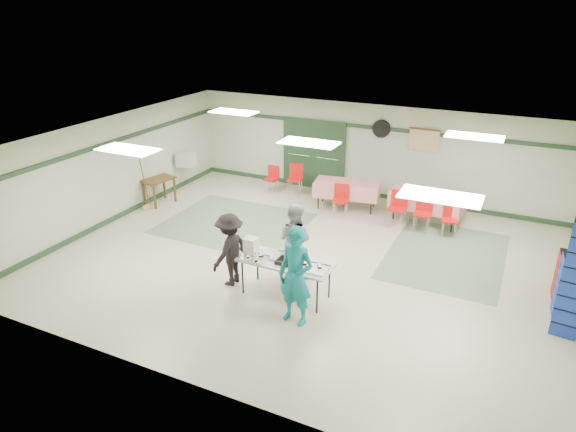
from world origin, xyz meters
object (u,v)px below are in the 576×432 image
at_px(volunteer_grey, 294,240).
at_px(dining_table_a, 427,201).
at_px(chair_a, 424,209).
at_px(crate_stack_blue_a, 575,279).
at_px(office_printer, 186,159).
at_px(dining_table_b, 347,189).
at_px(chair_b, 398,204).
at_px(crate_stack_blue_b, 568,286).
at_px(printer_table, 159,182).
at_px(volunteer_teal, 296,276).
at_px(chair_loose_a, 296,175).
at_px(chair_c, 450,217).
at_px(chair_d, 341,197).
at_px(serving_table, 286,263).
at_px(chair_loose_b, 272,176).
at_px(crate_stack_red, 566,276).
at_px(volunteer_dark, 230,250).
at_px(broom, 145,183).

relative_size(volunteer_grey, dining_table_a, 0.83).
xyz_separation_m(chair_a, crate_stack_blue_a, (3.16, -3.31, 0.53)).
bearing_deg(office_printer, dining_table_b, -7.31).
relative_size(chair_b, crate_stack_blue_b, 0.76).
bearing_deg(printer_table, volunteer_teal, -19.49).
relative_size(volunteer_teal, crate_stack_blue_a, 0.86).
relative_size(chair_loose_a, crate_stack_blue_a, 0.42).
distance_m(chair_c, chair_d, 2.84).
bearing_deg(crate_stack_blue_b, volunteer_teal, -152.35).
relative_size(serving_table, crate_stack_blue_b, 1.52).
distance_m(chair_loose_b, crate_stack_blue_a, 8.89).
xyz_separation_m(crate_stack_red, crate_stack_blue_b, (0.00, -0.65, 0.12)).
distance_m(chair_b, crate_stack_blue_b, 4.69).
bearing_deg(volunteer_grey, crate_stack_blue_a, -169.20).
bearing_deg(crate_stack_red, dining_table_b, 153.93).
xyz_separation_m(volunteer_dark, broom, (-4.24, 2.48, -0.02)).
xyz_separation_m(chair_loose_b, crate_stack_red, (7.84, -2.91, -0.00)).
bearing_deg(dining_table_a, chair_b, -131.20).
bearing_deg(crate_stack_red, crate_stack_blue_a, -90.00).
relative_size(volunteer_teal, volunteer_dark, 1.21).
distance_m(volunteer_grey, chair_loose_a, 4.97).
xyz_separation_m(chair_b, crate_stack_blue_a, (3.81, -3.32, 0.51)).
bearing_deg(chair_a, chair_loose_a, 163.78).
bearing_deg(chair_loose_b, crate_stack_blue_b, -22.77).
distance_m(chair_loose_b, printer_table, 3.32).
distance_m(dining_table_a, crate_stack_blue_a, 5.04).
xyz_separation_m(volunteer_grey, chair_c, (2.62, 3.46, -0.32)).
relative_size(volunteer_teal, crate_stack_red, 1.88).
bearing_deg(volunteer_grey, office_printer, -24.38).
xyz_separation_m(serving_table, volunteer_grey, (-0.20, 0.84, 0.09)).
bearing_deg(dining_table_b, office_printer, 177.83).
xyz_separation_m(chair_c, printer_table, (-7.80, -1.38, 0.16)).
bearing_deg(volunteer_dark, crate_stack_blue_b, 109.94).
relative_size(chair_d, crate_stack_blue_b, 0.71).
bearing_deg(chair_d, crate_stack_red, -32.85).
height_order(volunteer_dark, dining_table_b, volunteer_dark).
distance_m(crate_stack_red, broom, 10.39).
bearing_deg(volunteer_grey, dining_table_a, -106.52).
bearing_deg(chair_b, chair_c, -0.84).
bearing_deg(chair_loose_b, serving_table, -58.77).
height_order(volunteer_teal, crate_stack_blue_a, crate_stack_blue_a).
bearing_deg(chair_b, printer_table, -168.01).
bearing_deg(dining_table_a, volunteer_teal, -95.14).
bearing_deg(printer_table, dining_table_b, 33.67).
xyz_separation_m(volunteer_teal, volunteer_grey, (-0.74, 1.54, -0.12)).
xyz_separation_m(serving_table, chair_a, (1.76, 4.31, -0.17)).
xyz_separation_m(chair_d, printer_table, (-4.95, -1.39, 0.11)).
height_order(volunteer_dark, chair_loose_a, volunteer_dark).
distance_m(volunteer_dark, crate_stack_red, 6.55).
xyz_separation_m(dining_table_b, printer_table, (-4.91, -1.95, 0.07)).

